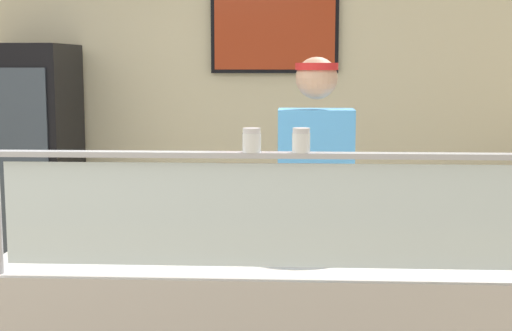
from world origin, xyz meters
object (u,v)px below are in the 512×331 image
(pepper_flake_shaker, at_px, (301,142))
(drink_fridge, at_px, (26,186))
(pizza_server, at_px, (301,245))
(worker_figure, at_px, (316,206))
(pizza_tray, at_px, (296,249))
(parmesan_shaker, at_px, (252,142))

(pepper_flake_shaker, height_order, drink_fridge, drink_fridge)
(pizza_server, distance_m, worker_figure, 0.76)
(drink_fridge, bearing_deg, pizza_server, -44.55)
(pizza_tray, bearing_deg, worker_figure, 82.21)
(parmesan_shaker, relative_size, pepper_flake_shaker, 0.99)
(parmesan_shaker, height_order, pepper_flake_shaker, pepper_flake_shaker)
(pizza_server, relative_size, drink_fridge, 0.15)
(pizza_tray, height_order, pizza_server, pizza_server)
(drink_fridge, bearing_deg, pepper_flake_shaker, -49.75)
(worker_figure, distance_m, drink_fridge, 2.13)
(worker_figure, xyz_separation_m, drink_fridge, (-1.88, 1.01, -0.08))
(pizza_server, height_order, parmesan_shaker, parmesan_shaker)
(pizza_server, height_order, worker_figure, worker_figure)
(pepper_flake_shaker, xyz_separation_m, drink_fridge, (-1.79, 2.11, -0.52))
(pizza_tray, distance_m, drink_fridge, 2.49)
(pizza_tray, xyz_separation_m, parmesan_shaker, (-0.16, -0.36, 0.48))
(pizza_server, relative_size, worker_figure, 0.16)
(pizza_tray, relative_size, drink_fridge, 0.28)
(parmesan_shaker, height_order, worker_figure, worker_figure)
(pepper_flake_shaker, bearing_deg, pizza_server, 88.80)
(pizza_tray, relative_size, worker_figure, 0.29)
(parmesan_shaker, bearing_deg, pizza_tray, 65.78)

